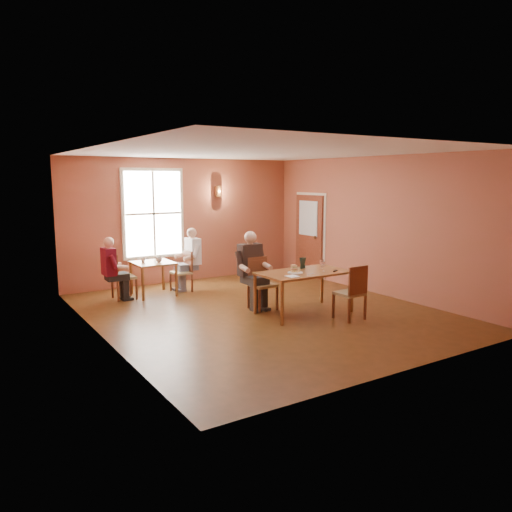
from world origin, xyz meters
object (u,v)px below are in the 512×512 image
diner_white (182,261)px  diner_maroon (122,269)px  chair_diner_main (263,284)px  chair_empty (350,292)px  chair_diner_white (181,272)px  main_table (304,292)px  second_table (154,279)px  chair_diner_maroon (124,276)px  diner_main (263,273)px

diner_white → diner_maroon: bearing=90.0°
chair_diner_main → chair_empty: size_ratio=1.01×
chair_diner_white → diner_maroon: bearing=90.0°
chair_diner_white → diner_maroon: (-1.33, 0.00, 0.19)m
main_table → second_table: 3.46m
second_table → diner_white: diner_white is taller
chair_empty → diner_maroon: (-2.98, 3.68, 0.15)m
second_table → diner_maroon: diner_maroon is taller
chair_diner_white → diner_maroon: size_ratio=0.70×
chair_diner_white → chair_diner_maroon: chair_diner_maroon is taller
diner_white → chair_diner_maroon: diner_white is taller
chair_diner_white → second_table: bearing=90.0°
main_table → chair_diner_maroon: bearing=130.7°
diner_main → diner_white: 2.39m
chair_diner_main → diner_main: diner_main is taller
chair_diner_main → diner_maroon: size_ratio=0.77×
chair_diner_main → diner_white: bearing=-73.4°
diner_main → chair_diner_maroon: diner_main is taller
chair_diner_white → chair_empty: bearing=-155.8°
chair_diner_main → diner_white: 2.37m
main_table → diner_white: diner_white is taller
chair_empty → second_table: 4.34m
diner_white → chair_diner_maroon: 1.34m
main_table → diner_main: (-0.50, 0.62, 0.33)m
second_table → diner_white: bearing=0.0°
chair_empty → diner_white: 4.02m
chair_diner_main → chair_diner_white: size_ratio=1.11×
chair_diner_white → diner_white: size_ratio=0.67×
main_table → chair_diner_main: 0.83m
main_table → diner_white: bearing=111.9°
chair_diner_main → diner_maroon: 3.05m
main_table → second_table: size_ratio=2.05×
chair_diner_main → diner_white: diner_white is taller
second_table → diner_maroon: 0.74m
main_table → diner_maroon: 3.87m
diner_main → chair_diner_maroon: size_ratio=1.49×
chair_diner_maroon → diner_maroon: diner_maroon is taller
main_table → diner_maroon: diner_maroon is taller
main_table → chair_empty: chair_empty is taller
main_table → chair_empty: (0.45, -0.76, 0.10)m
diner_maroon → chair_diner_white: bearing=90.0°
chair_diner_white → diner_maroon: 1.34m
main_table → chair_diner_maroon: chair_diner_maroon is taller
chair_diner_white → diner_main: bearing=-162.9°
diner_main → chair_diner_white: size_ratio=1.60×
main_table → diner_main: size_ratio=1.17×
chair_empty → chair_diner_white: size_ratio=1.09×
main_table → diner_white: size_ratio=1.24×
second_table → diner_maroon: (-0.68, 0.00, 0.28)m
main_table → chair_diner_main: chair_diner_main is taller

